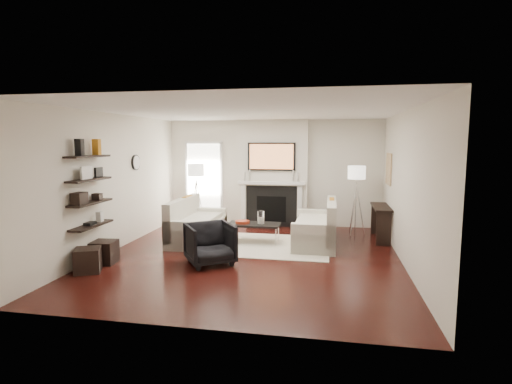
% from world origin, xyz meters
% --- Properties ---
extents(room_envelope, '(6.00, 6.00, 6.00)m').
position_xyz_m(room_envelope, '(0.00, 0.00, 1.35)').
color(room_envelope, black).
rests_on(room_envelope, ground).
extents(chimney_breast, '(1.80, 0.25, 2.70)m').
position_xyz_m(chimney_breast, '(0.00, 2.88, 1.35)').
color(chimney_breast, silver).
rests_on(chimney_breast, floor).
extents(fireplace_surround, '(1.30, 0.02, 1.04)m').
position_xyz_m(fireplace_surround, '(0.00, 2.74, 0.52)').
color(fireplace_surround, black).
rests_on(fireplace_surround, floor).
extents(firebox, '(0.75, 0.02, 0.65)m').
position_xyz_m(firebox, '(0.00, 2.73, 0.45)').
color(firebox, black).
rests_on(firebox, floor).
extents(mantel_pilaster_l, '(0.12, 0.08, 1.10)m').
position_xyz_m(mantel_pilaster_l, '(-0.72, 2.71, 0.55)').
color(mantel_pilaster_l, white).
rests_on(mantel_pilaster_l, floor).
extents(mantel_pilaster_r, '(0.12, 0.08, 1.10)m').
position_xyz_m(mantel_pilaster_r, '(0.72, 2.71, 0.55)').
color(mantel_pilaster_r, white).
rests_on(mantel_pilaster_r, floor).
extents(mantel_shelf, '(1.70, 0.18, 0.07)m').
position_xyz_m(mantel_shelf, '(0.00, 2.69, 1.12)').
color(mantel_shelf, white).
rests_on(mantel_shelf, chimney_breast).
extents(tv_body, '(1.20, 0.06, 0.70)m').
position_xyz_m(tv_body, '(0.00, 2.71, 1.78)').
color(tv_body, black).
rests_on(tv_body, chimney_breast).
extents(tv_screen, '(1.10, 0.00, 0.62)m').
position_xyz_m(tv_screen, '(0.00, 2.68, 1.78)').
color(tv_screen, '#BF723F').
rests_on(tv_screen, tv_body).
extents(candlestick_l_tall, '(0.04, 0.04, 0.30)m').
position_xyz_m(candlestick_l_tall, '(-0.55, 2.70, 1.30)').
color(candlestick_l_tall, silver).
rests_on(candlestick_l_tall, mantel_shelf).
extents(candlestick_l_short, '(0.04, 0.04, 0.24)m').
position_xyz_m(candlestick_l_short, '(-0.68, 2.70, 1.27)').
color(candlestick_l_short, silver).
rests_on(candlestick_l_short, mantel_shelf).
extents(candlestick_r_tall, '(0.04, 0.04, 0.30)m').
position_xyz_m(candlestick_r_tall, '(0.55, 2.70, 1.30)').
color(candlestick_r_tall, silver).
rests_on(candlestick_r_tall, mantel_shelf).
extents(candlestick_r_short, '(0.04, 0.04, 0.24)m').
position_xyz_m(candlestick_r_short, '(0.68, 2.70, 1.27)').
color(candlestick_r_short, silver).
rests_on(candlestick_r_short, mantel_shelf).
extents(hallway_panel, '(0.90, 0.02, 2.10)m').
position_xyz_m(hallway_panel, '(-1.85, 2.98, 1.05)').
color(hallway_panel, white).
rests_on(hallway_panel, floor).
extents(door_trim_l, '(0.06, 0.06, 2.16)m').
position_xyz_m(door_trim_l, '(-2.33, 2.96, 1.05)').
color(door_trim_l, white).
rests_on(door_trim_l, floor).
extents(door_trim_r, '(0.06, 0.06, 2.16)m').
position_xyz_m(door_trim_r, '(-1.37, 2.96, 1.05)').
color(door_trim_r, white).
rests_on(door_trim_r, floor).
extents(door_trim_top, '(1.02, 0.06, 0.06)m').
position_xyz_m(door_trim_top, '(-1.85, 2.96, 2.13)').
color(door_trim_top, white).
rests_on(door_trim_top, wall_back).
extents(rug, '(2.60, 2.00, 0.01)m').
position_xyz_m(rug, '(0.17, 0.84, 0.01)').
color(rug, beige).
rests_on(rug, floor).
extents(loveseat_left_base, '(0.85, 1.80, 0.42)m').
position_xyz_m(loveseat_left_base, '(-1.36, 0.94, 0.21)').
color(loveseat_left_base, beige).
rests_on(loveseat_left_base, floor).
extents(loveseat_left_back, '(0.18, 1.80, 0.80)m').
position_xyz_m(loveseat_left_back, '(-1.69, 0.94, 0.53)').
color(loveseat_left_back, beige).
rests_on(loveseat_left_back, floor).
extents(loveseat_left_arm_n, '(0.85, 0.18, 0.60)m').
position_xyz_m(loveseat_left_arm_n, '(-1.36, 0.13, 0.30)').
color(loveseat_left_arm_n, beige).
rests_on(loveseat_left_arm_n, floor).
extents(loveseat_left_arm_s, '(0.85, 0.18, 0.60)m').
position_xyz_m(loveseat_left_arm_s, '(-1.36, 1.75, 0.30)').
color(loveseat_left_arm_s, beige).
rests_on(loveseat_left_arm_s, floor).
extents(loveseat_left_cushion, '(0.63, 1.44, 0.10)m').
position_xyz_m(loveseat_left_cushion, '(-1.31, 0.94, 0.47)').
color(loveseat_left_cushion, beige).
rests_on(loveseat_left_cushion, loveseat_left_base).
extents(pillow_left_orange, '(0.10, 0.42, 0.42)m').
position_xyz_m(pillow_left_orange, '(-1.69, 1.24, 0.73)').
color(pillow_left_orange, '#B77016').
rests_on(pillow_left_orange, loveseat_left_cushion).
extents(pillow_left_charcoal, '(0.10, 0.40, 0.40)m').
position_xyz_m(pillow_left_charcoal, '(-1.69, 0.64, 0.72)').
color(pillow_left_charcoal, black).
rests_on(pillow_left_charcoal, loveseat_left_cushion).
extents(loveseat_right_base, '(0.85, 1.80, 0.42)m').
position_xyz_m(loveseat_right_base, '(1.16, 1.13, 0.21)').
color(loveseat_right_base, beige).
rests_on(loveseat_right_base, floor).
extents(loveseat_right_back, '(0.18, 1.80, 0.80)m').
position_xyz_m(loveseat_right_back, '(1.50, 1.13, 0.53)').
color(loveseat_right_back, beige).
rests_on(loveseat_right_back, floor).
extents(loveseat_right_arm_n, '(0.85, 0.18, 0.60)m').
position_xyz_m(loveseat_right_arm_n, '(1.16, 0.32, 0.30)').
color(loveseat_right_arm_n, beige).
rests_on(loveseat_right_arm_n, floor).
extents(loveseat_right_arm_s, '(0.85, 0.18, 0.60)m').
position_xyz_m(loveseat_right_arm_s, '(1.16, 1.94, 0.30)').
color(loveseat_right_arm_s, beige).
rests_on(loveseat_right_arm_s, floor).
extents(loveseat_right_cushion, '(0.63, 1.44, 0.10)m').
position_xyz_m(loveseat_right_cushion, '(1.11, 1.13, 0.47)').
color(loveseat_right_cushion, beige).
rests_on(loveseat_right_cushion, loveseat_right_base).
extents(pillow_right_orange, '(0.10, 0.42, 0.42)m').
position_xyz_m(pillow_right_orange, '(1.50, 1.43, 0.73)').
color(pillow_right_orange, '#B77016').
rests_on(pillow_right_orange, loveseat_right_cushion).
extents(pillow_right_charcoal, '(0.10, 0.40, 0.40)m').
position_xyz_m(pillow_right_charcoal, '(1.50, 0.83, 0.72)').
color(pillow_right_charcoal, black).
rests_on(pillow_right_charcoal, loveseat_right_cushion).
extents(coffee_table, '(1.10, 0.55, 0.04)m').
position_xyz_m(coffee_table, '(-0.12, 1.01, 0.40)').
color(coffee_table, black).
rests_on(coffee_table, floor).
extents(coffee_leg_nw, '(0.02, 0.02, 0.38)m').
position_xyz_m(coffee_leg_nw, '(-0.62, 0.79, 0.19)').
color(coffee_leg_nw, silver).
rests_on(coffee_leg_nw, floor).
extents(coffee_leg_ne, '(0.02, 0.02, 0.38)m').
position_xyz_m(coffee_leg_ne, '(0.38, 0.79, 0.19)').
color(coffee_leg_ne, silver).
rests_on(coffee_leg_ne, floor).
extents(coffee_leg_sw, '(0.02, 0.02, 0.38)m').
position_xyz_m(coffee_leg_sw, '(-0.62, 1.23, 0.19)').
color(coffee_leg_sw, silver).
rests_on(coffee_leg_sw, floor).
extents(coffee_leg_se, '(0.02, 0.02, 0.38)m').
position_xyz_m(coffee_leg_se, '(0.38, 1.23, 0.19)').
color(coffee_leg_se, silver).
rests_on(coffee_leg_se, floor).
extents(hurricane_glass, '(0.15, 0.15, 0.27)m').
position_xyz_m(hurricane_glass, '(0.03, 1.01, 0.56)').
color(hurricane_glass, white).
rests_on(hurricane_glass, coffee_table).
extents(hurricane_candle, '(0.09, 0.09, 0.14)m').
position_xyz_m(hurricane_candle, '(0.03, 1.01, 0.50)').
color(hurricane_candle, white).
rests_on(hurricane_candle, coffee_table).
extents(copper_bowl, '(0.31, 0.31, 0.05)m').
position_xyz_m(copper_bowl, '(-0.37, 1.01, 0.45)').
color(copper_bowl, '#BE3A1F').
rests_on(copper_bowl, coffee_table).
extents(armchair, '(1.05, 1.03, 0.80)m').
position_xyz_m(armchair, '(-0.60, -0.58, 0.40)').
color(armchair, black).
rests_on(armchair, floor).
extents(lamp_left_post, '(0.02, 0.02, 1.20)m').
position_xyz_m(lamp_left_post, '(-1.85, 2.33, 0.60)').
color(lamp_left_post, silver).
rests_on(lamp_left_post, floor).
extents(lamp_left_shade, '(0.40, 0.40, 0.30)m').
position_xyz_m(lamp_left_shade, '(-1.85, 2.33, 1.45)').
color(lamp_left_shade, white).
rests_on(lamp_left_shade, lamp_left_post).
extents(lamp_left_leg_a, '(0.25, 0.02, 1.23)m').
position_xyz_m(lamp_left_leg_a, '(-1.74, 2.33, 0.60)').
color(lamp_left_leg_a, silver).
rests_on(lamp_left_leg_a, floor).
extents(lamp_left_leg_b, '(0.14, 0.22, 1.23)m').
position_xyz_m(lamp_left_leg_b, '(-1.91, 2.42, 0.60)').
color(lamp_left_leg_b, silver).
rests_on(lamp_left_leg_b, floor).
extents(lamp_left_leg_c, '(0.14, 0.22, 1.23)m').
position_xyz_m(lamp_left_leg_c, '(-1.91, 2.23, 0.60)').
color(lamp_left_leg_c, silver).
rests_on(lamp_left_leg_c, floor).
extents(lamp_right_post, '(0.02, 0.02, 1.20)m').
position_xyz_m(lamp_right_post, '(2.05, 2.20, 0.60)').
color(lamp_right_post, silver).
rests_on(lamp_right_post, floor).
extents(lamp_right_shade, '(0.40, 0.40, 0.30)m').
position_xyz_m(lamp_right_shade, '(2.05, 2.20, 1.45)').
color(lamp_right_shade, white).
rests_on(lamp_right_shade, lamp_right_post).
extents(lamp_right_leg_a, '(0.25, 0.02, 1.23)m').
position_xyz_m(lamp_right_leg_a, '(2.16, 2.20, 0.60)').
color(lamp_right_leg_a, silver).
rests_on(lamp_right_leg_a, floor).
extents(lamp_right_leg_b, '(0.14, 0.22, 1.23)m').
position_xyz_m(lamp_right_leg_b, '(2.00, 2.30, 0.60)').
color(lamp_right_leg_b, silver).
rests_on(lamp_right_leg_b, floor).
extents(lamp_right_leg_c, '(0.14, 0.22, 1.23)m').
position_xyz_m(lamp_right_leg_c, '(1.99, 2.11, 0.60)').
color(lamp_right_leg_c, silver).
rests_on(lamp_right_leg_c, floor).
extents(console_top, '(0.35, 1.20, 0.04)m').
position_xyz_m(console_top, '(2.57, 1.80, 0.73)').
color(console_top, black).
rests_on(console_top, floor).
extents(console_leg_n, '(0.30, 0.04, 0.71)m').
position_xyz_m(console_leg_n, '(2.57, 1.25, 0.35)').
color(console_leg_n, black).
rests_on(console_leg_n, floor).
extents(console_leg_s, '(0.30, 0.04, 0.71)m').
position_xyz_m(console_leg_s, '(2.57, 2.35, 0.35)').
color(console_leg_s, black).
rests_on(console_leg_s, floor).
extents(wall_art, '(0.03, 0.70, 0.70)m').
position_xyz_m(wall_art, '(2.73, 2.05, 1.55)').
color(wall_art, tan).
rests_on(wall_art, wall_right).
extents(shelf_bottom, '(0.25, 1.00, 0.03)m').
position_xyz_m(shelf_bottom, '(-2.62, -1.00, 0.70)').
color(shelf_bottom, black).
rests_on(shelf_bottom, wall_left).
extents(shelf_lower, '(0.25, 1.00, 0.04)m').
position_xyz_m(shelf_lower, '(-2.62, -1.00, 1.10)').
color(shelf_lower, black).
rests_on(shelf_lower, wall_left).
extents(shelf_upper, '(0.25, 1.00, 0.04)m').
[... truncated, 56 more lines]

